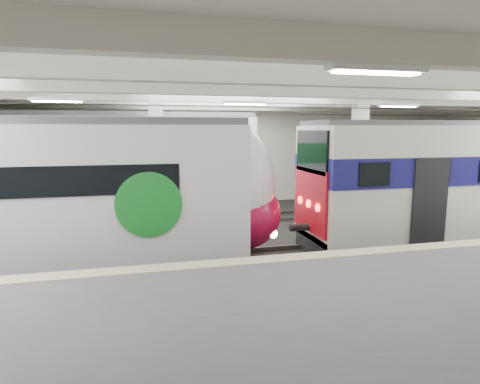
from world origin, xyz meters
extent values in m
cube|color=black|center=(0.00, 0.00, -0.05)|extent=(36.00, 24.00, 0.10)
cube|color=silver|center=(0.00, 0.00, 5.55)|extent=(36.00, 24.00, 0.20)
cube|color=beige|center=(0.00, 10.00, 2.75)|extent=(30.00, 0.10, 5.50)
cube|color=#555658|center=(0.00, -6.50, 0.55)|extent=(30.00, 7.00, 1.10)
cube|color=beige|center=(0.00, -3.25, 1.11)|extent=(30.00, 0.50, 0.02)
cube|color=beige|center=(-3.00, 3.00, 2.75)|extent=(0.50, 0.50, 5.50)
cube|color=beige|center=(5.00, 3.00, 2.75)|extent=(0.50, 0.50, 5.50)
cube|color=beige|center=(0.00, 0.00, 5.25)|extent=(30.00, 18.00, 0.50)
cube|color=#59544C|center=(0.00, 0.00, 0.08)|extent=(30.00, 1.52, 0.16)
cube|color=#59544C|center=(0.00, 5.50, 0.08)|extent=(30.00, 1.52, 0.16)
cylinder|color=black|center=(0.00, 0.00, 4.70)|extent=(30.00, 0.03, 0.03)
cylinder|color=black|center=(0.00, 5.50, 4.70)|extent=(30.00, 0.03, 0.03)
cube|color=white|center=(0.00, -2.00, 4.92)|extent=(26.00, 8.40, 0.12)
cube|color=white|center=(-6.80, 0.00, 2.33)|extent=(12.18, 2.72, 3.65)
ellipsoid|color=white|center=(-0.71, 0.00, 2.33)|extent=(2.15, 2.66, 3.58)
ellipsoid|color=#AE0E35|center=(-0.59, 0.00, 1.52)|extent=(2.29, 2.72, 2.19)
cylinder|color=#198B2B|center=(-3.39, -1.39, 2.14)|extent=(1.69, 0.06, 1.69)
cube|color=#4C4C51|center=(-6.80, 0.00, 4.25)|extent=(12.18, 2.23, 0.20)
cube|color=black|center=(-6.80, 0.00, 0.35)|extent=(12.18, 1.90, 0.70)
cube|color=silver|center=(8.08, 0.00, 2.33)|extent=(12.83, 2.81, 3.65)
cube|color=#B10B1A|center=(1.62, 0.00, 1.81)|extent=(0.08, 2.39, 2.01)
cube|color=black|center=(1.62, 0.00, 3.35)|extent=(0.08, 2.25, 1.31)
cube|color=black|center=(8.08, 0.00, 0.35)|extent=(12.83, 1.97, 0.70)
cube|color=white|center=(-6.40, 5.50, 2.51)|extent=(14.87, 3.09, 4.03)
cube|color=#198B2B|center=(-6.40, 5.50, 3.04)|extent=(14.91, 3.16, 0.85)
cube|color=#4C4C51|center=(-6.40, 5.50, 4.64)|extent=(14.86, 2.56, 0.16)
cube|color=black|center=(-6.40, 5.50, 0.30)|extent=(14.87, 2.78, 0.60)
camera|label=1|loc=(-3.51, -11.63, 4.04)|focal=30.00mm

